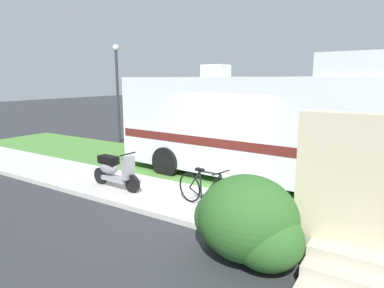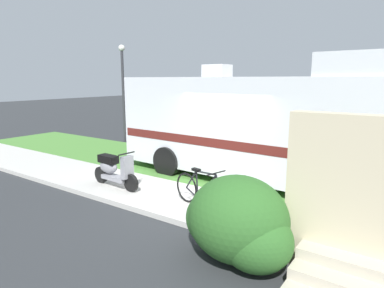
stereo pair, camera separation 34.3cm
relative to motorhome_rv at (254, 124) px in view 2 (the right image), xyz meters
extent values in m
plane|color=#2D3033|center=(-0.30, -1.47, -1.62)|extent=(80.00, 80.00, 0.00)
cube|color=beige|center=(-0.30, -2.67, -1.56)|extent=(24.00, 2.00, 0.12)
cube|color=#4C8438|center=(-0.30, 0.03, -1.58)|extent=(24.00, 3.40, 0.08)
cube|color=silver|center=(-0.12, 0.00, -0.01)|extent=(7.67, 2.80, 2.62)
cube|color=silver|center=(2.77, -0.12, 1.54)|extent=(1.90, 2.43, 0.50)
cube|color=#591E19|center=(-0.12, 0.00, -0.41)|extent=(7.52, 2.81, 0.24)
cube|color=silver|center=(-1.25, 0.05, 1.47)|extent=(0.72, 0.63, 0.36)
cylinder|color=black|center=(2.28, 1.10, -1.17)|extent=(0.91, 0.32, 0.90)
cylinder|color=black|center=(2.18, -1.28, -1.17)|extent=(0.91, 0.32, 0.90)
cylinder|color=black|center=(-2.15, 1.28, -1.17)|extent=(0.91, 0.32, 0.90)
cylinder|color=black|center=(-2.25, -1.10, -1.17)|extent=(0.91, 0.32, 0.90)
cylinder|color=black|center=(-1.90, -2.96, -1.28)|extent=(0.44, 0.12, 0.44)
cylinder|color=black|center=(-3.08, -2.89, -1.28)|extent=(0.44, 0.12, 0.44)
cube|color=gray|center=(-2.49, -2.92, -1.26)|extent=(0.84, 0.33, 0.10)
cube|color=black|center=(-2.75, -2.91, -0.80)|extent=(0.57, 0.29, 0.20)
ellipsoid|color=gray|center=(-2.75, -2.91, -1.00)|extent=(0.62, 0.33, 0.36)
cube|color=gray|center=(-2.01, -2.95, -0.90)|extent=(0.16, 0.33, 0.56)
cylinder|color=black|center=(-2.01, -2.95, -0.55)|extent=(0.06, 0.50, 0.04)
sphere|color=white|center=(-2.01, -2.95, -0.72)|extent=(0.12, 0.12, 0.12)
torus|color=black|center=(0.63, -2.99, -1.16)|extent=(0.67, 0.20, 0.68)
torus|color=black|center=(-0.35, -2.74, -1.16)|extent=(0.67, 0.20, 0.68)
cylinder|color=black|center=(0.29, -2.90, -0.99)|extent=(0.57, 0.17, 0.68)
cylinder|color=black|center=(-0.01, -2.83, -1.01)|extent=(0.10, 0.06, 0.61)
cylinder|color=black|center=(0.26, -2.89, -0.69)|extent=(0.60, 0.18, 0.09)
cylinder|color=black|center=(-0.17, -2.79, -1.24)|extent=(0.40, 0.13, 0.19)
cylinder|color=black|center=(-0.20, -2.78, -0.94)|extent=(0.35, 0.12, 0.47)
cylinder|color=black|center=(0.59, -2.98, -0.91)|extent=(0.12, 0.06, 0.51)
cube|color=black|center=(-0.04, -2.82, -0.68)|extent=(0.22, 0.15, 0.06)
cylinder|color=black|center=(0.55, -2.97, -0.62)|extent=(0.15, 0.51, 0.03)
cube|color=maroon|center=(-1.56, 7.52, -0.62)|extent=(2.41, 2.12, 1.45)
cube|color=black|center=(-1.56, 7.52, -0.20)|extent=(2.30, 2.13, 0.44)
cube|color=maroon|center=(-4.08, 7.71, -0.98)|extent=(2.92, 2.16, 0.72)
cylinder|color=black|center=(-1.31, 8.44, -1.24)|extent=(0.78, 0.30, 0.76)
cylinder|color=black|center=(-1.46, 6.57, -1.24)|extent=(0.78, 0.30, 0.76)
cylinder|color=black|center=(-4.34, 8.67, -1.24)|extent=(0.78, 0.30, 0.76)
cylinder|color=black|center=(-4.48, 6.80, -1.24)|extent=(0.78, 0.30, 0.76)
cube|color=#BCB29E|center=(3.26, -4.11, -1.38)|extent=(1.40, 0.64, 0.16)
cube|color=#BCB29E|center=(3.26, -3.95, -1.22)|extent=(1.40, 0.32, 0.16)
cube|color=beige|center=(3.26, -3.64, -0.42)|extent=(2.00, 0.30, 2.40)
ellipsoid|color=#2D6026|center=(1.66, -4.17, -0.90)|extent=(1.61, 1.45, 1.37)
ellipsoid|color=#2D6026|center=(1.26, -4.01, -1.06)|extent=(1.20, 1.08, 1.02)
ellipsoid|color=#2D6026|center=(2.02, -4.29, -1.10)|extent=(1.12, 1.01, 0.96)
cylinder|color=#19722D|center=(3.40, -2.90, -1.41)|extent=(0.06, 0.06, 0.19)
cylinder|color=#19722D|center=(3.40, -2.90, -1.30)|extent=(0.03, 0.03, 0.04)
cylinder|color=black|center=(3.40, -2.90, -1.27)|extent=(0.03, 0.03, 0.01)
cylinder|color=#19722D|center=(2.92, -2.16, -1.40)|extent=(0.06, 0.06, 0.21)
cylinder|color=#19722D|center=(2.92, -2.16, -1.27)|extent=(0.03, 0.03, 0.04)
cylinder|color=black|center=(2.92, -2.16, -1.25)|extent=(0.03, 0.03, 0.02)
cylinder|color=#333338|center=(-7.37, 2.13, 0.42)|extent=(0.12, 0.12, 4.08)
sphere|color=silver|center=(-7.37, 2.13, 2.58)|extent=(0.28, 0.28, 0.28)
camera|label=1|loc=(3.58, -8.78, 1.24)|focal=31.26mm
camera|label=2|loc=(3.86, -8.59, 1.24)|focal=31.26mm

